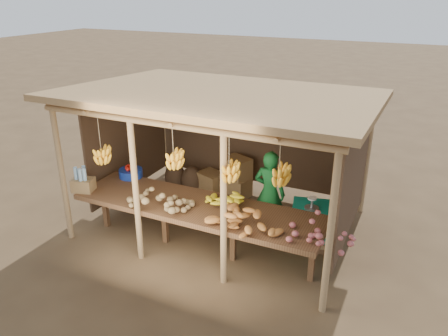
% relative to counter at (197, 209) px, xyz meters
% --- Properties ---
extents(ground, '(60.00, 60.00, 0.00)m').
position_rel_counter_xyz_m(ground, '(-0.00, 0.95, -0.74)').
color(ground, brown).
rests_on(ground, ground).
extents(stall_structure, '(4.70, 3.50, 2.43)m').
position_rel_counter_xyz_m(stall_structure, '(0.01, 0.83, 1.17)').
color(stall_structure, '#A58155').
rests_on(stall_structure, ground).
extents(counter, '(3.90, 1.05, 0.80)m').
position_rel_counter_xyz_m(counter, '(0.00, 0.00, 0.00)').
color(counter, brown).
rests_on(counter, ground).
extents(potato_heap, '(1.12, 0.92, 0.37)m').
position_rel_counter_xyz_m(potato_heap, '(-0.50, -0.27, 0.24)').
color(potato_heap, olive).
rests_on(potato_heap, counter).
extents(sweet_potato_heap, '(1.11, 0.79, 0.36)m').
position_rel_counter_xyz_m(sweet_potato_heap, '(0.88, -0.29, 0.24)').
color(sweet_potato_heap, '#BB7230').
rests_on(sweet_potato_heap, counter).
extents(onion_heap, '(0.93, 0.66, 0.36)m').
position_rel_counter_xyz_m(onion_heap, '(1.90, -0.25, 0.24)').
color(onion_heap, '#BC5C5B').
rests_on(onion_heap, counter).
extents(banana_pile, '(0.69, 0.52, 0.35)m').
position_rel_counter_xyz_m(banana_pile, '(0.38, 0.17, 0.24)').
color(banana_pile, yellow).
rests_on(banana_pile, counter).
extents(tomato_basin, '(0.40, 0.40, 0.21)m').
position_rel_counter_xyz_m(tomato_basin, '(-1.55, 0.45, 0.15)').
color(tomato_basin, navy).
rests_on(tomato_basin, counter).
extents(bottle_box, '(0.39, 0.34, 0.41)m').
position_rel_counter_xyz_m(bottle_box, '(-1.90, -0.33, 0.22)').
color(bottle_box, olive).
rests_on(bottle_box, counter).
extents(vendor, '(0.55, 0.37, 1.46)m').
position_rel_counter_xyz_m(vendor, '(0.80, 0.99, -0.01)').
color(vendor, '#176729').
rests_on(vendor, ground).
extents(tarp_crate, '(0.85, 0.78, 0.87)m').
position_rel_counter_xyz_m(tarp_crate, '(1.59, 0.96, -0.38)').
color(tarp_crate, brown).
rests_on(tarp_crate, ground).
extents(carton_stack, '(1.15, 0.53, 0.80)m').
position_rel_counter_xyz_m(carton_stack, '(-0.40, 1.99, -0.38)').
color(carton_stack, olive).
rests_on(carton_stack, ground).
extents(burlap_sacks, '(0.83, 0.44, 0.59)m').
position_rel_counter_xyz_m(burlap_sacks, '(-1.38, 1.92, -0.48)').
color(burlap_sacks, '#4C3623').
rests_on(burlap_sacks, ground).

